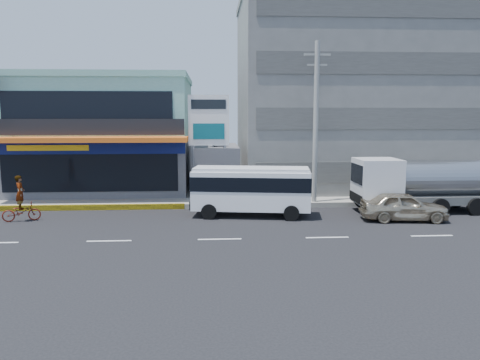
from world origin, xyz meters
name	(u,v)px	position (x,y,z in m)	size (l,w,h in m)	color
ground	(220,239)	(0.00, 0.00, 0.00)	(120.00, 120.00, 0.00)	black
sidewalk	(292,198)	(5.00, 9.50, 0.15)	(70.00, 5.00, 0.30)	gray
shop_building	(107,137)	(-8.00, 13.95, 4.00)	(12.40, 11.70, 8.00)	#4C4B51
concrete_building	(346,97)	(10.00, 15.00, 7.00)	(16.00, 12.00, 14.00)	gray
gap_structure	(216,170)	(0.00, 12.00, 1.75)	(3.00, 6.00, 3.50)	#4C4B51
satellite_dish	(216,145)	(0.00, 11.00, 3.58)	(1.50, 1.50, 0.15)	slate
billboard	(209,126)	(-0.50, 9.20, 4.93)	(2.60, 0.18, 6.90)	gray
utility_pole_near	(316,123)	(6.00, 7.40, 5.15)	(1.60, 0.30, 10.00)	#999993
minibus	(251,187)	(1.86, 4.85, 1.64)	(6.81, 3.06, 2.75)	white
sedan	(404,206)	(9.97, 3.25, 0.78)	(1.84, 4.56, 1.55)	#C0B092
tanker_truck	(418,183)	(11.66, 5.38, 1.68)	(7.97, 2.59, 3.14)	silver
motorcycle_rider	(21,206)	(-10.53, 4.33, 0.82)	(2.04, 1.17, 2.47)	#5B170D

